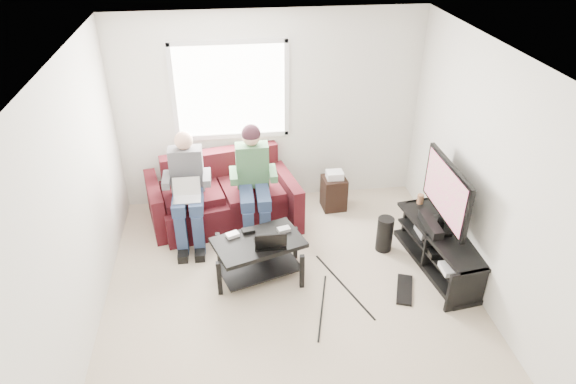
{
  "coord_description": "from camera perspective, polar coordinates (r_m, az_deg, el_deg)",
  "views": [
    {
      "loc": [
        -0.58,
        -4.07,
        3.83
      ],
      "look_at": [
        0.03,
        0.6,
        1.03
      ],
      "focal_mm": 32.0,
      "sensor_mm": 36.0,
      "label": 1
    }
  ],
  "objects": [
    {
      "name": "subwoofer",
      "position": [
        6.33,
        10.69,
        -4.62
      ],
      "size": [
        0.2,
        0.2,
        0.45
      ],
      "primitive_type": "cylinder",
      "color": "black",
      "rests_on": "floor"
    },
    {
      "name": "ceiling",
      "position": [
        4.29,
        0.71,
        14.1
      ],
      "size": [
        4.5,
        4.5,
        0.0
      ],
      "primitive_type": "plane",
      "rotation": [
        3.14,
        0.0,
        0.0
      ],
      "color": "white",
      "rests_on": "wall_back"
    },
    {
      "name": "coffee_table",
      "position": [
        5.76,
        -3.27,
        -6.43
      ],
      "size": [
        1.1,
        0.86,
        0.48
      ],
      "color": "black",
      "rests_on": "floor"
    },
    {
      "name": "floor",
      "position": [
        5.62,
        0.54,
        -12.23
      ],
      "size": [
        4.5,
        4.5,
        0.0
      ],
      "primitive_type": "plane",
      "color": "beige",
      "rests_on": "ground"
    },
    {
      "name": "person_right",
      "position": [
        6.26,
        -3.88,
        1.86
      ],
      "size": [
        0.4,
        0.71,
        1.41
      ],
      "color": "navy",
      "rests_on": "sofa"
    },
    {
      "name": "wall_right",
      "position": [
        5.44,
        21.97,
        0.62
      ],
      "size": [
        0.0,
        4.5,
        4.5
      ],
      "primitive_type": "plane",
      "rotation": [
        1.57,
        0.0,
        -1.57
      ],
      "color": "silver",
      "rests_on": "floor"
    },
    {
      "name": "keyboard_floor",
      "position": [
        5.89,
        12.82,
        -10.52
      ],
      "size": [
        0.32,
        0.52,
        0.03
      ],
      "primitive_type": "cube",
      "rotation": [
        0.0,
        0.0,
        -0.35
      ],
      "color": "black",
      "rests_on": "floor"
    },
    {
      "name": "soundbar",
      "position": [
        6.06,
        15.57,
        -3.48
      ],
      "size": [
        0.12,
        0.5,
        0.1
      ],
      "primitive_type": "cube",
      "color": "black",
      "rests_on": "tv_stand"
    },
    {
      "name": "controller_c",
      "position": [
        5.81,
        -0.48,
        -4.18
      ],
      "size": [
        0.16,
        0.12,
        0.04
      ],
      "primitive_type": "cube",
      "rotation": [
        0.0,
        0.0,
        0.26
      ],
      "color": "gray",
      "rests_on": "coffee_table"
    },
    {
      "name": "controller_b",
      "position": [
        5.81,
        -4.44,
        -4.3
      ],
      "size": [
        0.15,
        0.11,
        0.04
      ],
      "primitive_type": "cube",
      "rotation": [
        0.0,
        0.0,
        0.19
      ],
      "color": "black",
      "rests_on": "coffee_table"
    },
    {
      "name": "laptop_black",
      "position": [
        5.55,
        -2.04,
        -4.82
      ],
      "size": [
        0.41,
        0.36,
        0.24
      ],
      "primitive_type": null,
      "rotation": [
        0.0,
        0.0,
        0.45
      ],
      "color": "black",
      "rests_on": "coffee_table"
    },
    {
      "name": "tv_stand",
      "position": [
        6.21,
        16.52,
        -6.31
      ],
      "size": [
        0.63,
        1.51,
        0.48
      ],
      "color": "black",
      "rests_on": "floor"
    },
    {
      "name": "sofa",
      "position": [
        6.77,
        -7.3,
        -0.71
      ],
      "size": [
        2.04,
        1.19,
        0.88
      ],
      "color": "#401010",
      "rests_on": "floor"
    },
    {
      "name": "laptop_silver",
      "position": [
        6.12,
        -11.19,
        -0.26
      ],
      "size": [
        0.36,
        0.29,
        0.24
      ],
      "primitive_type": null,
      "rotation": [
        0.0,
        0.0,
        0.24
      ],
      "color": "silver",
      "rests_on": "person_left"
    },
    {
      "name": "wall_left",
      "position": [
        5.0,
        -22.77,
        -2.35
      ],
      "size": [
        0.0,
        4.5,
        4.5
      ],
      "primitive_type": "plane",
      "rotation": [
        1.57,
        0.0,
        1.57
      ],
      "color": "silver",
      "rests_on": "floor"
    },
    {
      "name": "end_table",
      "position": [
        7.03,
        5.11,
        0.06
      ],
      "size": [
        0.31,
        0.31,
        0.56
      ],
      "color": "black",
      "rests_on": "floor"
    },
    {
      "name": "tv",
      "position": [
        5.89,
        17.17,
        -0.08
      ],
      "size": [
        0.12,
        1.1,
        0.81
      ],
      "color": "black",
      "rests_on": "tv_stand"
    },
    {
      "name": "console_grey",
      "position": [
        6.38,
        15.64,
        -4.14
      ],
      "size": [
        0.34,
        0.26,
        0.08
      ],
      "primitive_type": "cube",
      "color": "gray",
      "rests_on": "tv_stand"
    },
    {
      "name": "console_black",
      "position": [
        6.13,
        16.79,
        -6.02
      ],
      "size": [
        0.38,
        0.3,
        0.07
      ],
      "primitive_type": "cube",
      "color": "black",
      "rests_on": "tv_stand"
    },
    {
      "name": "person_left",
      "position": [
        6.28,
        -11.14,
        0.8
      ],
      "size": [
        0.4,
        0.71,
        1.36
      ],
      "color": "navy",
      "rests_on": "sofa"
    },
    {
      "name": "controller_a",
      "position": [
        5.76,
        -6.2,
        -4.76
      ],
      "size": [
        0.16,
        0.14,
        0.04
      ],
      "primitive_type": "cube",
      "rotation": [
        0.0,
        0.0,
        0.41
      ],
      "color": "silver",
      "rests_on": "coffee_table"
    },
    {
      "name": "wall_back",
      "position": [
        6.83,
        -2.02,
        9.01
      ],
      "size": [
        4.5,
        0.0,
        4.5
      ],
      "primitive_type": "plane",
      "rotation": [
        1.57,
        0.0,
        0.0
      ],
      "color": "silver",
      "rests_on": "floor"
    },
    {
      "name": "drink_cup",
      "position": [
        6.49,
        14.5,
        -0.75
      ],
      "size": [
        0.08,
        0.08,
        0.12
      ],
      "primitive_type": "cylinder",
      "color": "#966240",
      "rests_on": "tv_stand"
    },
    {
      "name": "console_white",
      "position": [
        5.89,
        18.06,
        -8.06
      ],
      "size": [
        0.3,
        0.22,
        0.06
      ],
      "primitive_type": "cube",
      "color": "silver",
      "rests_on": "tv_stand"
    },
    {
      "name": "window",
      "position": [
        6.68,
        -6.41,
        11.09
      ],
      "size": [
        1.48,
        0.04,
        1.28
      ],
      "color": "white",
      "rests_on": "wall_back"
    }
  ]
}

